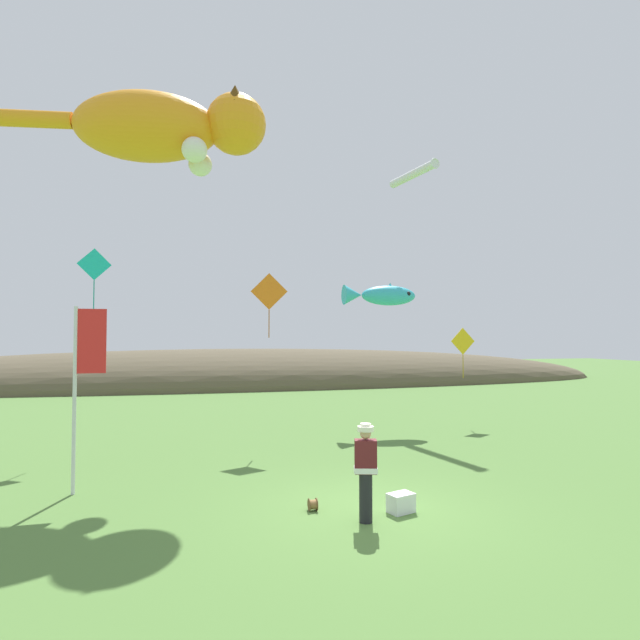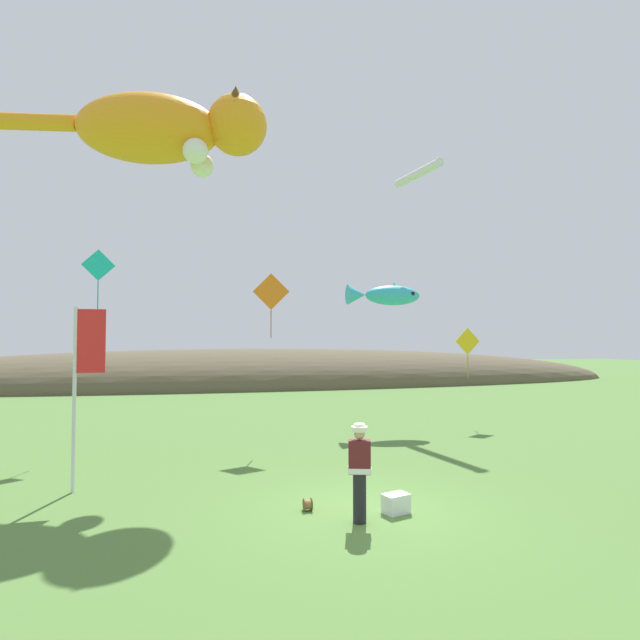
{
  "view_description": "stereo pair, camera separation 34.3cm",
  "coord_description": "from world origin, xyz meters",
  "px_view_note": "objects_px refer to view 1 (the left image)",
  "views": [
    {
      "loc": [
        -3.33,
        -9.23,
        3.33
      ],
      "look_at": [
        0.0,
        4.0,
        3.83
      ],
      "focal_mm": 28.0,
      "sensor_mm": 36.0,
      "label": 1
    },
    {
      "loc": [
        -3.0,
        -9.31,
        3.33
      ],
      "look_at": [
        0.0,
        4.0,
        3.83
      ],
      "focal_mm": 28.0,
      "sensor_mm": 36.0,
      "label": 2
    }
  ],
  "objects_px": {
    "kite_fish_windsock": "(381,295)",
    "kite_spool": "(313,504)",
    "festival_banner_pole": "(83,370)",
    "kite_diamond_gold": "(463,342)",
    "picnic_cooler": "(401,503)",
    "kite_diamond_orange": "(269,292)",
    "kite_diamond_teal": "(94,265)",
    "festival_attendant": "(366,469)",
    "kite_tube_streamer": "(413,174)",
    "kite_giant_cat": "(166,128)"
  },
  "relations": [
    {
      "from": "festival_banner_pole",
      "to": "kite_fish_windsock",
      "type": "relative_size",
      "value": 1.37
    },
    {
      "from": "kite_diamond_gold",
      "to": "kite_diamond_teal",
      "type": "bearing_deg",
      "value": -176.38
    },
    {
      "from": "kite_diamond_gold",
      "to": "festival_banner_pole",
      "type": "bearing_deg",
      "value": -155.2
    },
    {
      "from": "festival_attendant",
      "to": "kite_fish_windsock",
      "type": "relative_size",
      "value": 0.6
    },
    {
      "from": "kite_spool",
      "to": "kite_giant_cat",
      "type": "xyz_separation_m",
      "value": [
        -3.1,
        5.52,
        9.34
      ]
    },
    {
      "from": "kite_diamond_teal",
      "to": "picnic_cooler",
      "type": "bearing_deg",
      "value": -47.98
    },
    {
      "from": "festival_attendant",
      "to": "kite_diamond_gold",
      "type": "relative_size",
      "value": 0.91
    },
    {
      "from": "kite_diamond_orange",
      "to": "kite_diamond_teal",
      "type": "bearing_deg",
      "value": 172.47
    },
    {
      "from": "picnic_cooler",
      "to": "kite_fish_windsock",
      "type": "bearing_deg",
      "value": 71.05
    },
    {
      "from": "kite_diamond_teal",
      "to": "kite_tube_streamer",
      "type": "bearing_deg",
      "value": 14.43
    },
    {
      "from": "kite_giant_cat",
      "to": "kite_fish_windsock",
      "type": "bearing_deg",
      "value": 22.24
    },
    {
      "from": "festival_attendant",
      "to": "kite_diamond_orange",
      "type": "height_order",
      "value": "kite_diamond_orange"
    },
    {
      "from": "kite_spool",
      "to": "kite_diamond_orange",
      "type": "xyz_separation_m",
      "value": [
        0.07,
        6.45,
        4.7
      ]
    },
    {
      "from": "kite_diamond_teal",
      "to": "kite_fish_windsock",
      "type": "bearing_deg",
      "value": 8.95
    },
    {
      "from": "festival_banner_pole",
      "to": "kite_diamond_orange",
      "type": "distance_m",
      "value": 6.65
    },
    {
      "from": "kite_spool",
      "to": "festival_banner_pole",
      "type": "height_order",
      "value": "festival_banner_pole"
    },
    {
      "from": "kite_spool",
      "to": "kite_tube_streamer",
      "type": "relative_size",
      "value": 0.08
    },
    {
      "from": "kite_tube_streamer",
      "to": "kite_diamond_orange",
      "type": "distance_m",
      "value": 9.67
    },
    {
      "from": "kite_diamond_teal",
      "to": "kite_diamond_orange",
      "type": "bearing_deg",
      "value": -7.53
    },
    {
      "from": "kite_tube_streamer",
      "to": "festival_banner_pole",
      "type": "bearing_deg",
      "value": -144.93
    },
    {
      "from": "kite_tube_streamer",
      "to": "kite_diamond_teal",
      "type": "bearing_deg",
      "value": -165.57
    },
    {
      "from": "picnic_cooler",
      "to": "kite_diamond_teal",
      "type": "height_order",
      "value": "kite_diamond_teal"
    },
    {
      "from": "festival_banner_pole",
      "to": "kite_diamond_orange",
      "type": "height_order",
      "value": "kite_diamond_orange"
    },
    {
      "from": "kite_fish_windsock",
      "to": "kite_diamond_orange",
      "type": "xyz_separation_m",
      "value": [
        -4.71,
        -2.3,
        -0.19
      ]
    },
    {
      "from": "kite_giant_cat",
      "to": "kite_spool",
      "type": "bearing_deg",
      "value": -60.7
    },
    {
      "from": "kite_diamond_teal",
      "to": "kite_diamond_gold",
      "type": "bearing_deg",
      "value": 3.62
    },
    {
      "from": "kite_tube_streamer",
      "to": "kite_diamond_teal",
      "type": "height_order",
      "value": "kite_tube_streamer"
    },
    {
      "from": "picnic_cooler",
      "to": "kite_tube_streamer",
      "type": "distance_m",
      "value": 15.82
    },
    {
      "from": "kite_spool",
      "to": "kite_tube_streamer",
      "type": "xyz_separation_m",
      "value": [
        6.92,
        10.3,
        10.34
      ]
    },
    {
      "from": "festival_attendant",
      "to": "picnic_cooler",
      "type": "distance_m",
      "value": 1.17
    },
    {
      "from": "picnic_cooler",
      "to": "kite_diamond_orange",
      "type": "height_order",
      "value": "kite_diamond_orange"
    },
    {
      "from": "festival_banner_pole",
      "to": "kite_diamond_gold",
      "type": "height_order",
      "value": "festival_banner_pole"
    },
    {
      "from": "kite_diamond_orange",
      "to": "kite_tube_streamer",
      "type": "bearing_deg",
      "value": 29.35
    },
    {
      "from": "festival_banner_pole",
      "to": "kite_diamond_teal",
      "type": "distance_m",
      "value": 5.8
    },
    {
      "from": "festival_attendant",
      "to": "kite_tube_streamer",
      "type": "xyz_separation_m",
      "value": [
        6.12,
        11.11,
        9.51
      ]
    },
    {
      "from": "kite_spool",
      "to": "festival_banner_pole",
      "type": "distance_m",
      "value": 5.68
    },
    {
      "from": "festival_attendant",
      "to": "kite_giant_cat",
      "type": "relative_size",
      "value": 0.23
    },
    {
      "from": "picnic_cooler",
      "to": "kite_tube_streamer",
      "type": "height_order",
      "value": "kite_tube_streamer"
    },
    {
      "from": "kite_tube_streamer",
      "to": "kite_diamond_orange",
      "type": "relative_size",
      "value": 1.5
    },
    {
      "from": "festival_attendant",
      "to": "picnic_cooler",
      "type": "relative_size",
      "value": 3.13
    },
    {
      "from": "picnic_cooler",
      "to": "kite_spool",
      "type": "bearing_deg",
      "value": 162.8
    },
    {
      "from": "kite_tube_streamer",
      "to": "kite_spool",
      "type": "bearing_deg",
      "value": -123.89
    },
    {
      "from": "festival_banner_pole",
      "to": "kite_giant_cat",
      "type": "height_order",
      "value": "kite_giant_cat"
    },
    {
      "from": "kite_diamond_teal",
      "to": "kite_diamond_gold",
      "type": "relative_size",
      "value": 0.97
    },
    {
      "from": "kite_diamond_teal",
      "to": "festival_attendant",
      "type": "bearing_deg",
      "value": -52.67
    },
    {
      "from": "kite_diamond_orange",
      "to": "kite_diamond_gold",
      "type": "bearing_deg",
      "value": 11.16
    },
    {
      "from": "kite_spool",
      "to": "kite_giant_cat",
      "type": "height_order",
      "value": "kite_giant_cat"
    },
    {
      "from": "kite_fish_windsock",
      "to": "kite_spool",
      "type": "bearing_deg",
      "value": -118.71
    },
    {
      "from": "festival_attendant",
      "to": "festival_banner_pole",
      "type": "distance_m",
      "value": 6.4
    },
    {
      "from": "festival_banner_pole",
      "to": "kite_spool",
      "type": "bearing_deg",
      "value": -25.97
    }
  ]
}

